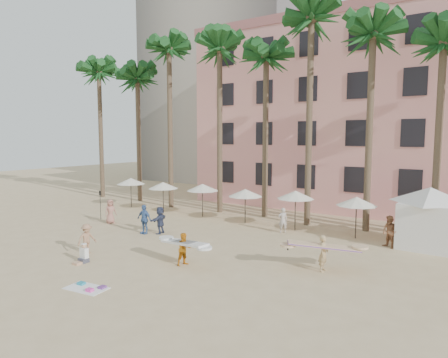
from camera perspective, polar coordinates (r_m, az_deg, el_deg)
ground at (r=19.59m, az=-14.00°, el=-13.03°), size 120.00×120.00×0.00m
pink_hotel at (r=38.92m, az=24.12°, el=8.01°), size 35.00×14.00×16.00m
grey_tower at (r=62.37m, az=1.77°, el=23.53°), size 22.00×18.00×50.00m
palm_row at (r=31.08m, az=8.19°, el=18.34°), size 44.40×5.40×16.30m
umbrella_row at (r=30.25m, az=-0.19°, el=-1.54°), size 22.50×2.70×2.73m
cabana at (r=25.60m, az=27.29°, el=-4.24°), size 4.63×4.63×3.50m
beach_towel at (r=18.31m, az=-18.88°, el=-14.47°), size 1.91×1.22×0.14m
carrier_yellow at (r=19.69m, az=14.03°, el=-9.91°), size 3.29×2.26×1.74m
carrier_white at (r=20.11m, az=-5.68°, el=-9.75°), size 2.85×1.13×1.62m
beachgoers at (r=25.41m, az=-5.28°, el=-6.33°), size 19.30×11.51×1.93m
paddle at (r=31.97m, az=-17.26°, el=-3.06°), size 0.18×0.04×2.23m
seated_man at (r=21.73m, az=-19.49°, el=-10.35°), size 0.43×0.75×0.97m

